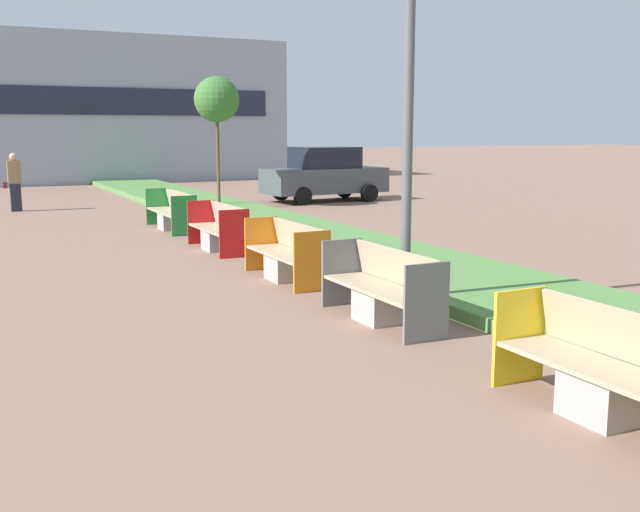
# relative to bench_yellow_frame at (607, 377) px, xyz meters

# --- Properties ---
(planter_grass_strip) EXTENTS (2.80, 120.00, 0.18)m
(planter_grass_strip) POSITION_rel_bench_yellow_frame_xyz_m (2.26, 4.62, -0.28)
(planter_grass_strip) COLOR #568442
(planter_grass_strip) RESTS_ON ground
(building_backdrop) EXTENTS (14.86, 6.18, 6.70)m
(building_backdrop) POSITION_rel_bench_yellow_frame_xyz_m (3.06, 33.25, 2.98)
(building_backdrop) COLOR #939EAD
(building_backdrop) RESTS_ON ground
(bench_yellow_frame) EXTENTS (0.65, 2.17, 0.94)m
(bench_yellow_frame) POSITION_rel_bench_yellow_frame_xyz_m (0.00, 0.00, 0.00)
(bench_yellow_frame) COLOR #9E9B96
(bench_yellow_frame) RESTS_ON ground
(bench_grey_frame) EXTENTS (0.65, 2.14, 0.94)m
(bench_grey_frame) POSITION_rel_bench_yellow_frame_xyz_m (-0.00, 3.70, -0.00)
(bench_grey_frame) COLOR #9E9B96
(bench_grey_frame) RESTS_ON ground
(bench_orange_frame) EXTENTS (0.65, 2.09, 0.94)m
(bench_orange_frame) POSITION_rel_bench_yellow_frame_xyz_m (-0.00, 6.73, -0.00)
(bench_orange_frame) COLOR #9E9B96
(bench_orange_frame) RESTS_ON ground
(bench_red_frame) EXTENTS (0.65, 2.12, 0.94)m
(bench_red_frame) POSITION_rel_bench_yellow_frame_xyz_m (-0.00, 10.18, -0.00)
(bench_red_frame) COLOR #9E9B96
(bench_red_frame) RESTS_ON ground
(bench_green_frame) EXTENTS (0.65, 2.47, 0.94)m
(bench_green_frame) POSITION_rel_bench_yellow_frame_xyz_m (0.00, 13.74, 0.01)
(bench_green_frame) COLOR #9E9B96
(bench_green_frame) RESTS_ON ground
(street_lamp_post) EXTENTS (0.24, 0.44, 7.32)m
(street_lamp_post) POSITION_rel_bench_yellow_frame_xyz_m (0.61, 4.11, 3.67)
(street_lamp_post) COLOR #56595B
(street_lamp_post) RESTS_ON ground
(sapling_tree_far) EXTENTS (1.38, 1.38, 4.05)m
(sapling_tree_far) POSITION_rel_bench_yellow_frame_xyz_m (2.61, 17.78, 2.97)
(sapling_tree_far) COLOR brown
(sapling_tree_far) RESTS_ON ground
(pedestrian_walking) EXTENTS (0.53, 0.24, 1.76)m
(pedestrian_walking) POSITION_rel_bench_yellow_frame_xyz_m (-3.11, 19.93, 0.53)
(pedestrian_walking) COLOR #232633
(pedestrian_walking) RESTS_ON ground
(parked_car_distant) EXTENTS (4.30, 2.00, 1.86)m
(parked_car_distant) POSITION_rel_bench_yellow_frame_xyz_m (6.73, 18.64, 0.54)
(parked_car_distant) COLOR #474C51
(parked_car_distant) RESTS_ON ground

